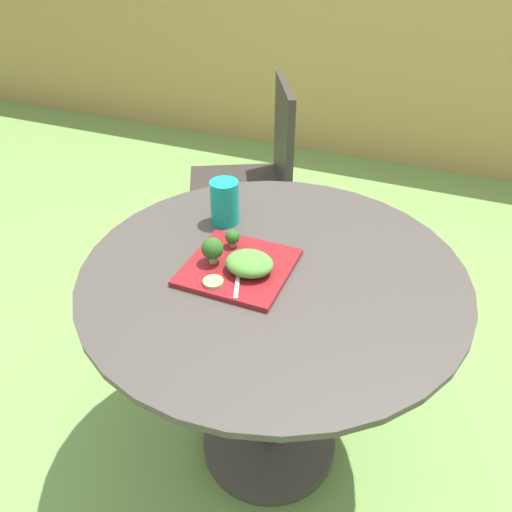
# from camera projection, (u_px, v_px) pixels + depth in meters

# --- Properties ---
(ground_plane) EXTENTS (12.00, 12.00, 0.00)m
(ground_plane) POSITION_uv_depth(u_px,v_px,m) (269.00, 443.00, 1.70)
(ground_plane) COLOR #70994C
(bamboo_fence) EXTENTS (8.00, 0.08, 1.25)m
(bamboo_fence) POSITION_uv_depth(u_px,v_px,m) (410.00, 71.00, 3.20)
(bamboo_fence) COLOR #A8894C
(bamboo_fence) RESTS_ON ground_plane
(patio_table) EXTENTS (0.98, 0.98, 0.74)m
(patio_table) POSITION_uv_depth(u_px,v_px,m) (271.00, 337.00, 1.41)
(patio_table) COLOR #423D38
(patio_table) RESTS_ON ground_plane
(patio_chair) EXTENTS (0.59, 0.59, 0.90)m
(patio_chair) POSITION_uv_depth(u_px,v_px,m) (258.00, 169.00, 2.24)
(patio_chair) COLOR #332D28
(patio_chair) RESTS_ON ground_plane
(salad_plate) EXTENTS (0.26, 0.26, 0.01)m
(salad_plate) POSITION_uv_depth(u_px,v_px,m) (239.00, 267.00, 1.26)
(salad_plate) COLOR maroon
(salad_plate) RESTS_ON patio_table
(drinking_glass) EXTENTS (0.08, 0.08, 0.13)m
(drinking_glass) POSITION_uv_depth(u_px,v_px,m) (225.00, 204.00, 1.42)
(drinking_glass) COLOR #149989
(drinking_glass) RESTS_ON patio_table
(fork) EXTENTS (0.07, 0.15, 0.00)m
(fork) POSITION_uv_depth(u_px,v_px,m) (238.00, 274.00, 1.22)
(fork) COLOR silver
(fork) RESTS_ON salad_plate
(lettuce_mound) EXTENTS (0.12, 0.10, 0.05)m
(lettuce_mound) POSITION_uv_depth(u_px,v_px,m) (249.00, 263.00, 1.22)
(lettuce_mound) COLOR #519338
(lettuce_mound) RESTS_ON salad_plate
(broccoli_floret_0) EXTENTS (0.06, 0.06, 0.07)m
(broccoli_floret_0) POSITION_uv_depth(u_px,v_px,m) (212.00, 249.00, 1.24)
(broccoli_floret_0) COLOR #99B770
(broccoli_floret_0) RESTS_ON salad_plate
(broccoli_floret_1) EXTENTS (0.04, 0.04, 0.05)m
(broccoli_floret_1) POSITION_uv_depth(u_px,v_px,m) (232.00, 237.00, 1.31)
(broccoli_floret_1) COLOR #99B770
(broccoli_floret_1) RESTS_ON salad_plate
(cucumber_slice_0) EXTENTS (0.05, 0.05, 0.01)m
(cucumber_slice_0) POSITION_uv_depth(u_px,v_px,m) (213.00, 282.00, 1.19)
(cucumber_slice_0) COLOR #8EB766
(cucumber_slice_0) RESTS_ON salad_plate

